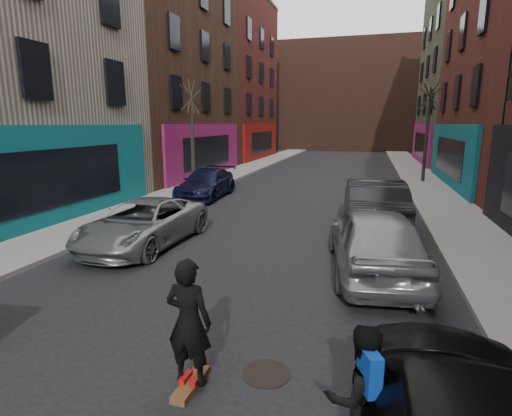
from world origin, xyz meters
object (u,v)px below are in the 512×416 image
Objects in this scene: parked_left_end at (206,183)px; skateboarder at (189,322)px; parked_left_far at (144,223)px; parked_right_far at (375,240)px; pedestrian at (360,397)px; skateboard at (191,384)px; parked_right_end at (373,203)px; manhole at (266,373)px; tree_right_far at (428,124)px; tree_left_far at (192,127)px.

skateboarder is at bearing -70.44° from parked_left_end.
parked_left_far is 6.55m from parked_right_far.
skateboard is at bearing -40.56° from pedestrian.
parked_right_end is at bearing 32.70° from parked_left_far.
parked_left_far is 0.99× the size of parked_right_far.
skateboard is at bearing 70.89° from parked_right_end.
parked_right_far reaches higher than parked_left_end.
parked_left_far is 6.02× the size of skateboard.
parked_right_end is at bearing 78.05° from skateboard.
manhole is at bearing -146.07° from skateboarder.
parked_right_far is 0.94× the size of parked_right_end.
parked_left_far is 6.88× the size of manhole.
skateboarder is at bearing -40.56° from pedestrian.
tree_right_far is at bearing 34.50° from parked_left_end.
tree_right_far is at bearing -101.92° from skateboarder.
parked_right_far is at bearing 85.09° from parked_right_end.
tree_left_far reaches higher than pedestrian.
tree_left_far is 10.62m from parked_left_far.
parked_left_far is at bearing 128.19° from skateboard.
parked_right_far reaches higher than skateboard.
skateboarder is at bearing -52.48° from parked_left_far.
skateboarder is at bearing 70.89° from parked_right_end.
skateboard is (-2.42, -9.59, -0.81)m from parked_right_end.
skateboarder reaches higher than parked_right_far.
skateboarder reaches higher than manhole.
tree_left_far is at bearing -37.11° from parked_right_end.
pedestrian is (7.60, -14.12, 0.12)m from parked_left_end.
parked_left_end is 0.90× the size of parked_right_end.
parked_right_far is 5.78m from pedestrian.
parked_left_far reaches higher than skateboard.
tree_right_far is 22.57m from pedestrian.
manhole is (7.90, -14.94, -3.37)m from tree_left_far.
parked_right_end is 10.26m from pedestrian.
manhole is at bearing 64.03° from parked_right_far.
parked_left_end is 16.03m from pedestrian.
tree_right_far is 1.39× the size of parked_right_far.
parked_left_far is at bearing -51.81° from skateboarder.
parked_left_end is at bearing -143.26° from tree_right_far.
tree_right_far is 18.71m from parked_left_far.
tree_left_far is 1.25× the size of parked_right_end.
parked_right_far is (-3.00, -16.40, -2.70)m from tree_right_far.
parked_left_end is 8.70m from parked_right_end.
tree_left_far reaches higher than parked_left_far.
parked_right_end is at bearing -114.84° from pedestrian.
tree_left_far is 1.33× the size of parked_right_far.
parked_left_end is 6.71× the size of manhole.
pedestrian is at bearing -63.94° from parked_left_end.
parked_right_end is (9.40, -5.92, -2.52)m from tree_left_far.
pedestrian is (6.32, -6.32, 0.13)m from parked_left_far.
skateboard is at bearing -65.78° from tree_left_far.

